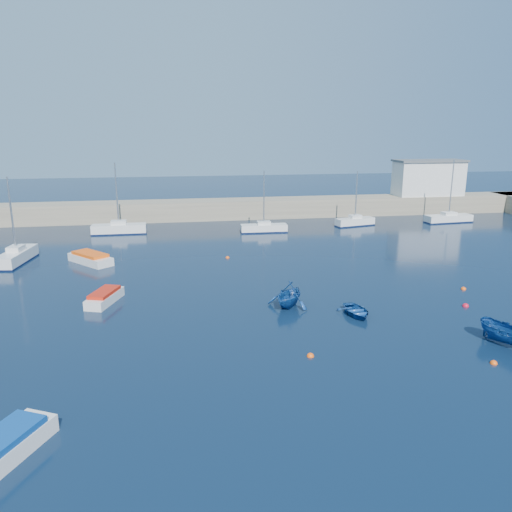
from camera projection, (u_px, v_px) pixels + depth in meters
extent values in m
plane|color=#0B1C32|center=(327.00, 363.00, 27.47)|extent=(220.00, 220.00, 0.00)
cube|color=gray|center=(230.00, 209.00, 71.07)|extent=(96.00, 4.50, 2.60)
cube|color=silver|center=(428.00, 179.00, 74.90)|extent=(10.00, 4.00, 5.00)
cube|color=silver|center=(17.00, 257.00, 47.65)|extent=(2.53, 6.30, 1.17)
cylinder|color=#B7BABC|center=(12.00, 214.00, 46.62)|extent=(0.18, 0.18, 7.04)
cube|color=silver|center=(119.00, 229.00, 60.70)|extent=(6.46, 1.82, 1.16)
cylinder|color=#B7BABC|center=(117.00, 194.00, 59.62)|extent=(0.17, 0.17, 7.43)
cube|color=silver|center=(264.00, 228.00, 61.63)|extent=(5.73, 1.72, 0.97)
cylinder|color=#B7BABC|center=(264.00, 198.00, 60.69)|extent=(0.14, 0.14, 6.55)
cube|color=silver|center=(355.00, 222.00, 65.60)|extent=(5.49, 2.67, 1.03)
cylinder|color=#B7BABC|center=(356.00, 195.00, 64.71)|extent=(0.15, 0.15, 6.08)
cube|color=silver|center=(448.00, 219.00, 67.99)|extent=(6.64, 2.38, 1.02)
cylinder|color=#B7BABC|center=(451.00, 187.00, 66.92)|extent=(0.15, 0.15, 7.48)
cube|color=silver|center=(105.00, 298.00, 36.86)|extent=(2.56, 4.09, 0.69)
cube|color=red|center=(104.00, 292.00, 36.74)|extent=(2.18, 3.16, 0.26)
cube|color=silver|center=(91.00, 259.00, 47.56)|extent=(4.66, 5.00, 0.76)
cube|color=#FF560E|center=(90.00, 254.00, 47.43)|extent=(3.76, 3.98, 0.28)
cube|color=silver|center=(3.00, 450.00, 19.46)|extent=(3.45, 4.75, 0.77)
cube|color=navy|center=(1.00, 439.00, 19.33)|extent=(2.87, 3.71, 0.29)
imported|color=navy|center=(356.00, 311.00, 34.38)|extent=(2.33, 3.12, 0.62)
imported|color=navy|center=(289.00, 294.00, 35.95)|extent=(4.51, 4.61, 1.85)
imported|color=navy|center=(509.00, 335.00, 29.48)|extent=(2.87, 3.90, 1.42)
sphere|color=#FF530D|center=(310.00, 356.00, 28.29)|extent=(0.43, 0.43, 0.43)
sphere|color=red|center=(465.00, 306.00, 36.18)|extent=(0.47, 0.47, 0.47)
sphere|color=#FF530D|center=(463.00, 289.00, 39.98)|extent=(0.42, 0.42, 0.42)
sphere|color=#FF530D|center=(228.00, 258.00, 49.54)|extent=(0.39, 0.39, 0.39)
sphere|color=#FF530D|center=(494.00, 364.00, 27.42)|extent=(0.40, 0.40, 0.40)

